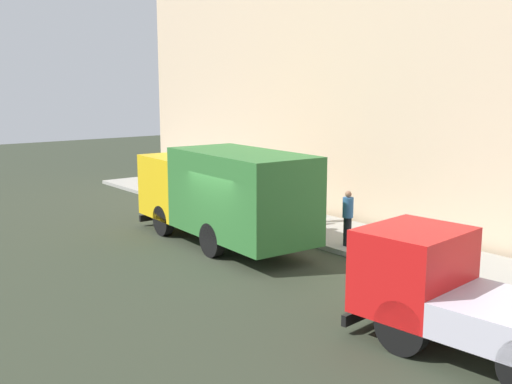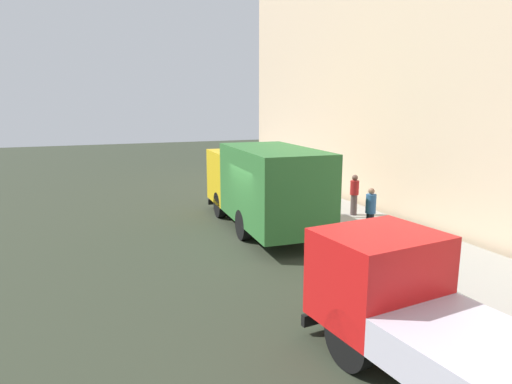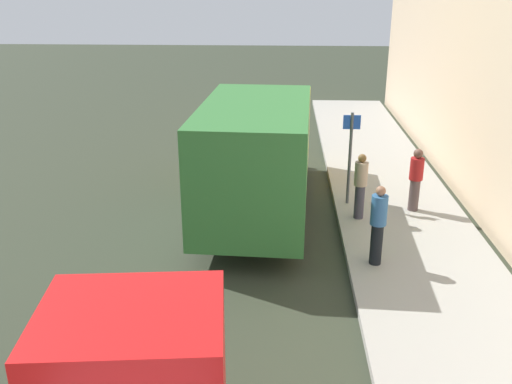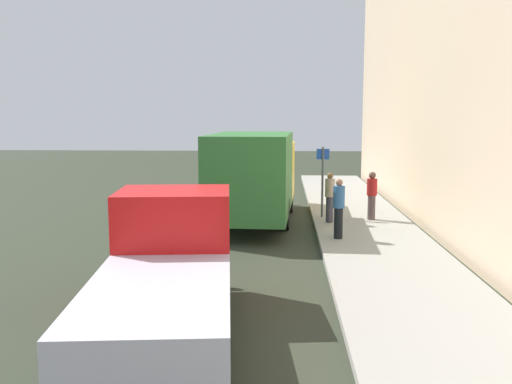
{
  "view_description": "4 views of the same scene",
  "coord_description": "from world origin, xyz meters",
  "px_view_note": "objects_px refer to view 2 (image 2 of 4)",
  "views": [
    {
      "loc": [
        -9.94,
        -14.41,
        5.11
      ],
      "look_at": [
        1.6,
        0.22,
        1.78
      ],
      "focal_mm": 42.3,
      "sensor_mm": 36.0,
      "label": 1
    },
    {
      "loc": [
        -5.16,
        -13.54,
        4.57
      ],
      "look_at": [
        0.6,
        0.84,
        1.48
      ],
      "focal_mm": 31.07,
      "sensor_mm": 36.0,
      "label": 2
    },
    {
      "loc": [
        1.58,
        -12.59,
        5.8
      ],
      "look_at": [
        0.99,
        -0.52,
        1.2
      ],
      "focal_mm": 39.73,
      "sensor_mm": 36.0,
      "label": 3
    },
    {
      "loc": [
        1.99,
        -17.59,
        3.69
      ],
      "look_at": [
        1.06,
        0.5,
        1.17
      ],
      "focal_mm": 38.78,
      "sensor_mm": 36.0,
      "label": 4
    }
  ],
  "objects_px": {
    "small_flatbed_truck": "(432,320)",
    "pedestrian_standing": "(370,212)",
    "pedestrian_walking": "(330,199)",
    "street_sign_post": "(314,180)",
    "pedestrian_third": "(354,194)",
    "large_utility_truck": "(263,183)"
  },
  "relations": [
    {
      "from": "small_flatbed_truck",
      "to": "pedestrian_standing",
      "type": "height_order",
      "value": "small_flatbed_truck"
    },
    {
      "from": "small_flatbed_truck",
      "to": "pedestrian_walking",
      "type": "xyz_separation_m",
      "value": [
        3.51,
        8.94,
        -0.05
      ]
    },
    {
      "from": "small_flatbed_truck",
      "to": "pedestrian_standing",
      "type": "distance_m",
      "value": 7.44
    },
    {
      "from": "small_flatbed_truck",
      "to": "pedestrian_standing",
      "type": "bearing_deg",
      "value": 55.59
    },
    {
      "from": "pedestrian_walking",
      "to": "street_sign_post",
      "type": "bearing_deg",
      "value": 165.76
    },
    {
      "from": "small_flatbed_truck",
      "to": "pedestrian_third",
      "type": "bearing_deg",
      "value": 56.65
    },
    {
      "from": "pedestrian_standing",
      "to": "street_sign_post",
      "type": "xyz_separation_m",
      "value": [
        -0.24,
        3.39,
        0.53
      ]
    },
    {
      "from": "small_flatbed_truck",
      "to": "street_sign_post",
      "type": "bearing_deg",
      "value": 65.68
    },
    {
      "from": "small_flatbed_truck",
      "to": "pedestrian_walking",
      "type": "height_order",
      "value": "small_flatbed_truck"
    },
    {
      "from": "large_utility_truck",
      "to": "pedestrian_walking",
      "type": "height_order",
      "value": "large_utility_truck"
    },
    {
      "from": "small_flatbed_truck",
      "to": "street_sign_post",
      "type": "distance_m",
      "value": 10.48
    },
    {
      "from": "pedestrian_standing",
      "to": "pedestrian_third",
      "type": "xyz_separation_m",
      "value": [
        1.41,
        2.99,
        -0.05
      ]
    },
    {
      "from": "pedestrian_third",
      "to": "street_sign_post",
      "type": "height_order",
      "value": "street_sign_post"
    },
    {
      "from": "pedestrian_walking",
      "to": "small_flatbed_truck",
      "type": "bearing_deg",
      "value": -45.98
    },
    {
      "from": "pedestrian_standing",
      "to": "pedestrian_third",
      "type": "relative_size",
      "value": 1.06
    },
    {
      "from": "pedestrian_third",
      "to": "street_sign_post",
      "type": "relative_size",
      "value": 0.67
    },
    {
      "from": "pedestrian_standing",
      "to": "street_sign_post",
      "type": "height_order",
      "value": "street_sign_post"
    },
    {
      "from": "pedestrian_walking",
      "to": "street_sign_post",
      "type": "relative_size",
      "value": 0.68
    },
    {
      "from": "small_flatbed_truck",
      "to": "pedestrian_standing",
      "type": "relative_size",
      "value": 3.4
    },
    {
      "from": "pedestrian_standing",
      "to": "pedestrian_walking",
      "type": "bearing_deg",
      "value": 167.07
    },
    {
      "from": "pedestrian_standing",
      "to": "small_flatbed_truck",
      "type": "bearing_deg",
      "value": -42.98
    },
    {
      "from": "large_utility_truck",
      "to": "pedestrian_walking",
      "type": "relative_size",
      "value": 4.58
    }
  ]
}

